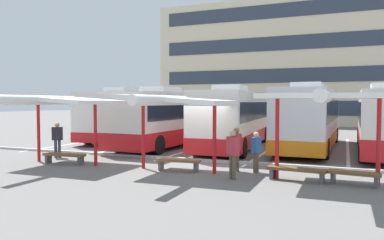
# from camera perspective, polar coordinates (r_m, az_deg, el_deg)

# --- Properties ---
(ground_plane) EXTENTS (160.00, 160.00, 0.00)m
(ground_plane) POSITION_cam_1_polar(r_m,az_deg,el_deg) (16.65, 0.95, -6.52)
(ground_plane) COLOR slate
(terminal_building) EXTENTS (32.17, 10.91, 17.36)m
(terminal_building) POSITION_cam_1_polar(r_m,az_deg,el_deg) (49.31, 15.35, 8.07)
(terminal_building) COLOR beige
(terminal_building) RESTS_ON ground
(coach_bus_0) EXTENTS (3.22, 10.55, 3.65)m
(coach_bus_0) POSITION_cam_1_polar(r_m,az_deg,el_deg) (27.18, -9.23, 0.69)
(coach_bus_0) COLOR silver
(coach_bus_0) RESTS_ON ground
(coach_bus_1) EXTENTS (3.12, 10.82, 3.54)m
(coach_bus_1) POSITION_cam_1_polar(r_m,az_deg,el_deg) (22.99, -3.09, 0.11)
(coach_bus_1) COLOR silver
(coach_bus_1) RESTS_ON ground
(coach_bus_2) EXTENTS (3.19, 10.75, 3.58)m
(coach_bus_2) POSITION_cam_1_polar(r_m,az_deg,el_deg) (21.88, 6.55, 0.05)
(coach_bus_2) COLOR silver
(coach_bus_2) RESTS_ON ground
(coach_bus_3) EXTENTS (2.88, 11.31, 3.70)m
(coach_bus_3) POSITION_cam_1_polar(r_m,az_deg,el_deg) (22.56, 17.46, 0.22)
(coach_bus_3) COLOR silver
(coach_bus_3) RESTS_ON ground
(coach_bus_4) EXTENTS (2.69, 11.50, 3.59)m
(coach_bus_4) POSITION_cam_1_polar(r_m,az_deg,el_deg) (22.28, 27.06, -0.22)
(coach_bus_4) COLOR silver
(coach_bus_4) RESTS_ON ground
(lane_stripe_0) EXTENTS (0.16, 14.00, 0.01)m
(lane_stripe_0) POSITION_cam_1_polar(r_m,az_deg,el_deg) (27.48, -13.95, -2.91)
(lane_stripe_0) COLOR white
(lane_stripe_0) RESTS_ON ground
(lane_stripe_1) EXTENTS (0.16, 14.00, 0.01)m
(lane_stripe_1) POSITION_cam_1_polar(r_m,az_deg,el_deg) (25.30, -6.45, -3.33)
(lane_stripe_1) COLOR white
(lane_stripe_1) RESTS_ON ground
(lane_stripe_2) EXTENTS (0.16, 14.00, 0.01)m
(lane_stripe_2) POSITION_cam_1_polar(r_m,az_deg,el_deg) (23.63, 2.28, -3.75)
(lane_stripe_2) COLOR white
(lane_stripe_2) RESTS_ON ground
(lane_stripe_3) EXTENTS (0.16, 14.00, 0.01)m
(lane_stripe_3) POSITION_cam_1_polar(r_m,az_deg,el_deg) (22.58, 12.08, -4.11)
(lane_stripe_3) COLOR white
(lane_stripe_3) RESTS_ON ground
(lane_stripe_4) EXTENTS (0.16, 14.00, 0.01)m
(lane_stripe_4) POSITION_cam_1_polar(r_m,az_deg,el_deg) (22.24, 22.51, -4.37)
(lane_stripe_4) COLOR white
(lane_stripe_4) RESTS_ON ground
(waiting_shelter_0) EXTENTS (4.09, 5.27, 2.98)m
(waiting_shelter_0) POSITION_cam_1_polar(r_m,az_deg,el_deg) (16.98, -19.23, 2.75)
(waiting_shelter_0) COLOR red
(waiting_shelter_0) RESTS_ON ground
(bench_0) EXTENTS (1.96, 0.59, 0.45)m
(bench_0) POSITION_cam_1_polar(r_m,az_deg,el_deg) (17.26, -18.76, -5.19)
(bench_0) COLOR brown
(bench_0) RESTS_ON ground
(waiting_shelter_1) EXTENTS (4.03, 4.83, 2.98)m
(waiting_shelter_1) POSITION_cam_1_polar(r_m,az_deg,el_deg) (14.29, -2.68, 2.84)
(waiting_shelter_1) COLOR red
(waiting_shelter_1) RESTS_ON ground
(bench_1) EXTENTS (1.78, 0.60, 0.45)m
(bench_1) POSITION_cam_1_polar(r_m,az_deg,el_deg) (14.80, -2.08, -6.37)
(bench_1) COLOR brown
(bench_1) RESTS_ON ground
(waiting_shelter_2) EXTENTS (4.18, 4.96, 3.02)m
(waiting_shelter_2) POSITION_cam_1_polar(r_m,az_deg,el_deg) (12.96, 19.58, 3.14)
(waiting_shelter_2) COLOR red
(waiting_shelter_2) RESTS_ON ground
(bench_2) EXTENTS (2.00, 0.64, 0.45)m
(bench_2) POSITION_cam_1_polar(r_m,az_deg,el_deg) (13.35, 15.53, -7.45)
(bench_2) COLOR brown
(bench_2) RESTS_ON ground
(bench_3) EXTENTS (1.63, 0.63, 0.45)m
(bench_3) POSITION_cam_1_polar(r_m,az_deg,el_deg) (13.26, 23.34, -7.68)
(bench_3) COLOR brown
(bench_3) RESTS_ON ground
(platform_kerb) EXTENTS (44.00, 0.24, 0.12)m
(platform_kerb) POSITION_cam_1_polar(r_m,az_deg,el_deg) (17.03, 1.47, -6.10)
(platform_kerb) COLOR #ADADA8
(platform_kerb) RESTS_ON ground
(waiting_passenger_0) EXTENTS (0.52, 0.48, 1.70)m
(waiting_passenger_0) POSITION_cam_1_polar(r_m,az_deg,el_deg) (13.15, 6.18, -4.66)
(waiting_passenger_0) COLOR brown
(waiting_passenger_0) RESTS_ON ground
(waiting_passenger_1) EXTENTS (0.53, 0.46, 1.70)m
(waiting_passenger_1) POSITION_cam_1_polar(r_m,az_deg,el_deg) (19.32, -19.71, -2.44)
(waiting_passenger_1) COLOR #33384C
(waiting_passenger_1) RESTS_ON ground
(waiting_passenger_2) EXTENTS (0.49, 0.51, 1.69)m
(waiting_passenger_2) POSITION_cam_1_polar(r_m,az_deg,el_deg) (14.70, 6.72, -3.91)
(waiting_passenger_2) COLOR brown
(waiting_passenger_2) RESTS_ON ground
(waiting_passenger_3) EXTENTS (0.33, 0.49, 1.55)m
(waiting_passenger_3) POSITION_cam_1_polar(r_m,az_deg,el_deg) (14.51, 9.67, -4.41)
(waiting_passenger_3) COLOR brown
(waiting_passenger_3) RESTS_ON ground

